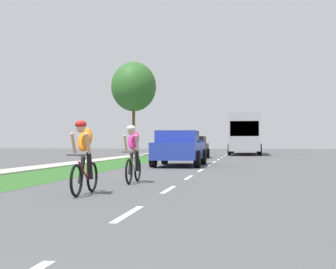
{
  "coord_description": "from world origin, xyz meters",
  "views": [
    {
      "loc": [
        1.85,
        -1.53,
        1.13
      ],
      "look_at": [
        -0.74,
        14.49,
        1.37
      ],
      "focal_mm": 52.79,
      "sensor_mm": 36.0,
      "label": 1
    }
  ],
  "objects_px": {
    "sedan_black": "(194,147)",
    "street_tree_far": "(134,87)",
    "cyclist_trailing": "(133,153)",
    "bus_silver": "(245,132)",
    "pickup_blue": "(179,148)",
    "cyclist_lead": "(84,157)",
    "suv_red": "(243,143)"
  },
  "relations": [
    {
      "from": "cyclist_lead",
      "to": "suv_red",
      "type": "relative_size",
      "value": 0.37
    },
    {
      "from": "cyclist_trailing",
      "to": "bus_silver",
      "type": "relative_size",
      "value": 0.15
    },
    {
      "from": "pickup_blue",
      "to": "sedan_black",
      "type": "distance_m",
      "value": 11.44
    },
    {
      "from": "sedan_black",
      "to": "street_tree_far",
      "type": "distance_m",
      "value": 9.17
    },
    {
      "from": "pickup_blue",
      "to": "bus_silver",
      "type": "xyz_separation_m",
      "value": [
        2.9,
        22.23,
        1.15
      ]
    },
    {
      "from": "cyclist_lead",
      "to": "bus_silver",
      "type": "relative_size",
      "value": 0.15
    },
    {
      "from": "pickup_blue",
      "to": "street_tree_far",
      "type": "bearing_deg",
      "value": 110.06
    },
    {
      "from": "cyclist_trailing",
      "to": "street_tree_far",
      "type": "bearing_deg",
      "value": 103.17
    },
    {
      "from": "cyclist_trailing",
      "to": "bus_silver",
      "type": "height_order",
      "value": "bus_silver"
    },
    {
      "from": "sedan_black",
      "to": "suv_red",
      "type": "height_order",
      "value": "suv_red"
    },
    {
      "from": "street_tree_far",
      "to": "cyclist_lead",
      "type": "bearing_deg",
      "value": -78.82
    },
    {
      "from": "pickup_blue",
      "to": "street_tree_far",
      "type": "relative_size",
      "value": 0.66
    },
    {
      "from": "cyclist_lead",
      "to": "street_tree_far",
      "type": "height_order",
      "value": "street_tree_far"
    },
    {
      "from": "cyclist_trailing",
      "to": "sedan_black",
      "type": "relative_size",
      "value": 0.4
    },
    {
      "from": "cyclist_lead",
      "to": "pickup_blue",
      "type": "xyz_separation_m",
      "value": [
        0.3,
        12.73,
        0.02
      ]
    },
    {
      "from": "sedan_black",
      "to": "street_tree_far",
      "type": "bearing_deg",
      "value": 136.0
    },
    {
      "from": "cyclist_lead",
      "to": "bus_silver",
      "type": "bearing_deg",
      "value": 84.77
    },
    {
      "from": "sedan_black",
      "to": "suv_red",
      "type": "distance_m",
      "value": 27.93
    },
    {
      "from": "sedan_black",
      "to": "bus_silver",
      "type": "bearing_deg",
      "value": 72.2
    },
    {
      "from": "pickup_blue",
      "to": "cyclist_lead",
      "type": "bearing_deg",
      "value": -91.34
    },
    {
      "from": "cyclist_lead",
      "to": "pickup_blue",
      "type": "distance_m",
      "value": 12.73
    },
    {
      "from": "cyclist_lead",
      "to": "sedan_black",
      "type": "xyz_separation_m",
      "value": [
        -0.27,
        24.16,
        -0.04
      ]
    },
    {
      "from": "cyclist_trailing",
      "to": "suv_red",
      "type": "relative_size",
      "value": 0.37
    },
    {
      "from": "suv_red",
      "to": "bus_silver",
      "type": "bearing_deg",
      "value": -88.92
    },
    {
      "from": "pickup_blue",
      "to": "suv_red",
      "type": "distance_m",
      "value": 39.26
    },
    {
      "from": "bus_silver",
      "to": "pickup_blue",
      "type": "bearing_deg",
      "value": -97.44
    },
    {
      "from": "pickup_blue",
      "to": "bus_silver",
      "type": "height_order",
      "value": "bus_silver"
    },
    {
      "from": "cyclist_lead",
      "to": "pickup_blue",
      "type": "height_order",
      "value": "pickup_blue"
    },
    {
      "from": "pickup_blue",
      "to": "street_tree_far",
      "type": "distance_m",
      "value": 18.54
    },
    {
      "from": "sedan_black",
      "to": "street_tree_far",
      "type": "relative_size",
      "value": 0.56
    },
    {
      "from": "cyclist_lead",
      "to": "cyclist_trailing",
      "type": "xyz_separation_m",
      "value": [
        0.34,
        3.11,
        0.0
      ]
    },
    {
      "from": "bus_silver",
      "to": "suv_red",
      "type": "xyz_separation_m",
      "value": [
        -0.32,
        16.95,
        -1.03
      ]
    }
  ]
}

